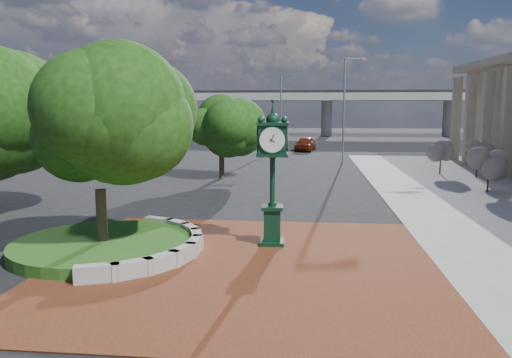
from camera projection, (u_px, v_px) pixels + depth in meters
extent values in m
plane|color=black|center=(248.00, 256.00, 16.62)|extent=(200.00, 200.00, 0.00)
cube|color=maroon|center=(244.00, 265.00, 15.63)|extent=(12.00, 12.00, 0.04)
cube|color=#9E9B93|center=(97.00, 274.00, 14.02)|extent=(1.29, 0.76, 0.54)
cube|color=#9E9B93|center=(132.00, 270.00, 14.39)|extent=(1.20, 1.04, 0.54)
cube|color=#9E9B93|center=(162.00, 263.00, 15.02)|extent=(1.00, 1.22, 0.54)
cube|color=#9E9B93|center=(183.00, 255.00, 15.83)|extent=(0.71, 1.30, 0.54)
cube|color=#9E9B93|center=(194.00, 247.00, 16.76)|extent=(0.35, 1.25, 0.54)
cube|color=#9E9B93|center=(196.00, 239.00, 17.73)|extent=(0.71, 1.30, 0.54)
cube|color=#9E9B93|center=(190.00, 233.00, 18.63)|extent=(1.00, 1.22, 0.54)
cube|color=#9E9B93|center=(178.00, 228.00, 19.39)|extent=(1.20, 1.04, 0.54)
cube|color=#9E9B93|center=(160.00, 224.00, 19.94)|extent=(1.29, 0.76, 0.54)
cylinder|color=#1C4915|center=(103.00, 246.00, 17.10)|extent=(6.10, 6.10, 0.40)
cube|color=#9E9B93|center=(297.00, 97.00, 84.57)|extent=(90.00, 12.00, 1.20)
cube|color=black|center=(297.00, 92.00, 84.45)|extent=(90.00, 12.00, 0.40)
cylinder|color=#9E9B93|center=(100.00, 117.00, 88.68)|extent=(1.80, 1.80, 6.00)
cylinder|color=#9E9B93|center=(211.00, 118.00, 86.62)|extent=(1.80, 1.80, 6.00)
cylinder|color=#9E9B93|center=(327.00, 118.00, 84.56)|extent=(1.80, 1.80, 6.00)
cylinder|color=#9E9B93|center=(448.00, 118.00, 82.50)|extent=(1.80, 1.80, 6.00)
cylinder|color=#38281C|center=(102.00, 221.00, 16.98)|extent=(0.36, 0.36, 2.17)
sphere|color=#183B10|center=(98.00, 143.00, 16.59)|extent=(5.20, 5.20, 5.20)
cylinder|color=#38281C|center=(222.00, 164.00, 34.61)|extent=(0.36, 0.36, 1.92)
sphere|color=#183B10|center=(221.00, 131.00, 34.28)|extent=(4.40, 4.40, 4.40)
cube|color=black|center=(272.00, 243.00, 17.94)|extent=(0.90, 0.90, 0.17)
cube|color=black|center=(272.00, 225.00, 17.85)|extent=(0.62, 0.62, 1.18)
cube|color=black|center=(272.00, 207.00, 17.76)|extent=(0.78, 0.78, 0.13)
cylinder|color=black|center=(272.00, 180.00, 17.62)|extent=(0.18, 0.18, 1.83)
cube|color=black|center=(273.00, 139.00, 17.41)|extent=(1.01, 1.01, 0.97)
cylinder|color=white|center=(272.00, 140.00, 16.91)|extent=(0.86, 0.10, 0.86)
cylinder|color=white|center=(273.00, 138.00, 17.90)|extent=(0.86, 0.10, 0.86)
cylinder|color=white|center=(258.00, 139.00, 17.44)|extent=(0.10, 0.86, 0.86)
cylinder|color=white|center=(287.00, 139.00, 17.38)|extent=(0.10, 0.86, 0.86)
sphere|color=black|center=(273.00, 120.00, 17.31)|extent=(0.47, 0.47, 0.47)
cone|color=black|center=(273.00, 110.00, 17.26)|extent=(0.19, 0.19, 0.54)
imported|color=#631E0E|center=(305.00, 144.00, 55.72)|extent=(2.60, 4.89, 1.59)
cylinder|color=slate|center=(344.00, 111.00, 43.66)|extent=(0.16, 0.16, 9.05)
cube|color=slate|center=(355.00, 58.00, 43.14)|extent=(1.79, 0.59, 0.12)
cube|color=slate|center=(364.00, 60.00, 43.27)|extent=(0.55, 0.37, 0.15)
cylinder|color=slate|center=(281.00, 112.00, 58.75)|extent=(0.15, 0.15, 8.60)
cube|color=slate|center=(288.00, 75.00, 57.98)|extent=(1.73, 0.25, 0.11)
cube|color=slate|center=(295.00, 75.00, 57.87)|extent=(0.49, 0.27, 0.14)
cylinder|color=#38281C|center=(488.00, 182.00, 28.88)|extent=(0.10, 0.10, 1.20)
sphere|color=#C562A2|center=(489.00, 165.00, 28.73)|extent=(1.20, 1.20, 1.20)
cylinder|color=#38281C|center=(477.00, 170.00, 34.56)|extent=(0.10, 0.10, 1.20)
sphere|color=#C562A2|center=(478.00, 155.00, 34.41)|extent=(1.20, 1.20, 1.20)
cylinder|color=#38281C|center=(440.00, 166.00, 36.41)|extent=(0.10, 0.10, 1.20)
sphere|color=#C562A2|center=(441.00, 153.00, 36.27)|extent=(1.20, 1.20, 1.20)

